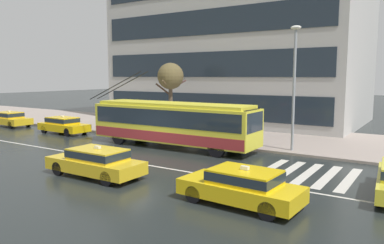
% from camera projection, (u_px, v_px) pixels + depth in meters
% --- Properties ---
extents(ground_plane, '(160.00, 160.00, 0.00)m').
position_uv_depth(ground_plane, '(134.00, 156.00, 20.84)').
color(ground_plane, '#212626').
extents(sidewalk_slab, '(80.00, 10.00, 0.14)m').
position_uv_depth(sidewalk_slab, '(220.00, 132.00, 29.16)').
color(sidewalk_slab, gray).
rests_on(sidewalk_slab, ground_plane).
extents(crosswalk_stripe_edge_near, '(0.44, 4.40, 0.01)m').
position_uv_depth(crosswalk_stripe_edge_near, '(270.00, 168.00, 18.10)').
color(crosswalk_stripe_edge_near, beige).
rests_on(crosswalk_stripe_edge_near, ground_plane).
extents(crosswalk_stripe_inner_a, '(0.44, 4.40, 0.01)m').
position_uv_depth(crosswalk_stripe_inner_a, '(288.00, 171.00, 17.62)').
color(crosswalk_stripe_inner_a, beige).
rests_on(crosswalk_stripe_inner_a, ground_plane).
extents(crosswalk_stripe_center, '(0.44, 4.40, 0.01)m').
position_uv_depth(crosswalk_stripe_center, '(307.00, 174.00, 17.13)').
color(crosswalk_stripe_center, beige).
rests_on(crosswalk_stripe_center, ground_plane).
extents(crosswalk_stripe_inner_b, '(0.44, 4.40, 0.01)m').
position_uv_depth(crosswalk_stripe_inner_b, '(328.00, 177.00, 16.65)').
color(crosswalk_stripe_inner_b, beige).
rests_on(crosswalk_stripe_inner_b, ground_plane).
extents(crosswalk_stripe_edge_far, '(0.44, 4.40, 0.01)m').
position_uv_depth(crosswalk_stripe_edge_far, '(349.00, 180.00, 16.16)').
color(crosswalk_stripe_edge_far, beige).
rests_on(crosswalk_stripe_edge_far, ground_plane).
extents(lane_centre_line, '(72.00, 0.14, 0.01)m').
position_uv_depth(lane_centre_line, '(119.00, 160.00, 19.84)').
color(lane_centre_line, silver).
rests_on(lane_centre_line, ground_plane).
extents(trolleybus, '(12.54, 2.55, 4.77)m').
position_uv_depth(trolleybus, '(173.00, 123.00, 23.37)').
color(trolleybus, yellow).
rests_on(trolleybus, ground_plane).
extents(taxi_oncoming_near, '(4.64, 1.82, 1.39)m').
position_uv_depth(taxi_oncoming_near, '(96.00, 161.00, 16.61)').
color(taxi_oncoming_near, yellow).
rests_on(taxi_oncoming_near, ground_plane).
extents(taxi_queued_behind_bus, '(4.37, 1.86, 1.39)m').
position_uv_depth(taxi_queued_behind_bus, '(63.00, 124.00, 29.03)').
color(taxi_queued_behind_bus, yellow).
rests_on(taxi_queued_behind_bus, ground_plane).
extents(taxi_oncoming_far, '(4.36, 2.03, 1.39)m').
position_uv_depth(taxi_oncoming_far, '(242.00, 185.00, 12.94)').
color(taxi_oncoming_far, yellow).
rests_on(taxi_oncoming_far, ground_plane).
extents(taxi_far_behind, '(4.38, 1.92, 1.39)m').
position_uv_depth(taxi_far_behind, '(10.00, 118.00, 33.18)').
color(taxi_far_behind, yellow).
rests_on(taxi_far_behind, ground_plane).
extents(bus_shelter, '(3.60, 1.57, 2.43)m').
position_uv_depth(bus_shelter, '(175.00, 111.00, 27.20)').
color(bus_shelter, gray).
rests_on(bus_shelter, sidewalk_slab).
extents(pedestrian_at_shelter, '(1.18, 1.18, 1.90)m').
position_uv_depth(pedestrian_at_shelter, '(223.00, 120.00, 24.37)').
color(pedestrian_at_shelter, black).
rests_on(pedestrian_at_shelter, sidewalk_slab).
extents(pedestrian_approaching_curb, '(0.96, 0.96, 1.95)m').
position_uv_depth(pedestrian_approaching_curb, '(159.00, 113.00, 28.40)').
color(pedestrian_approaching_curb, '#2D3548').
rests_on(pedestrian_approaching_curb, sidewalk_slab).
extents(pedestrian_walking_past, '(1.41, 1.41, 2.03)m').
position_uv_depth(pedestrian_walking_past, '(211.00, 114.00, 26.17)').
color(pedestrian_walking_past, brown).
rests_on(pedestrian_walking_past, sidewalk_slab).
extents(street_lamp, '(0.60, 0.32, 7.14)m').
position_uv_depth(street_lamp, '(294.00, 78.00, 21.32)').
color(street_lamp, '#8C939B').
rests_on(street_lamp, sidewalk_slab).
extents(street_tree_bare, '(2.16, 2.35, 5.33)m').
position_uv_depth(street_tree_bare, '(170.00, 77.00, 29.21)').
color(street_tree_bare, brown).
rests_on(street_tree_bare, sidewalk_slab).
extents(office_tower_corner_left, '(22.97, 15.00, 21.45)m').
position_uv_depth(office_tower_corner_left, '(243.00, 12.00, 37.00)').
color(office_tower_corner_left, '#B1B0AD').
rests_on(office_tower_corner_left, ground_plane).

